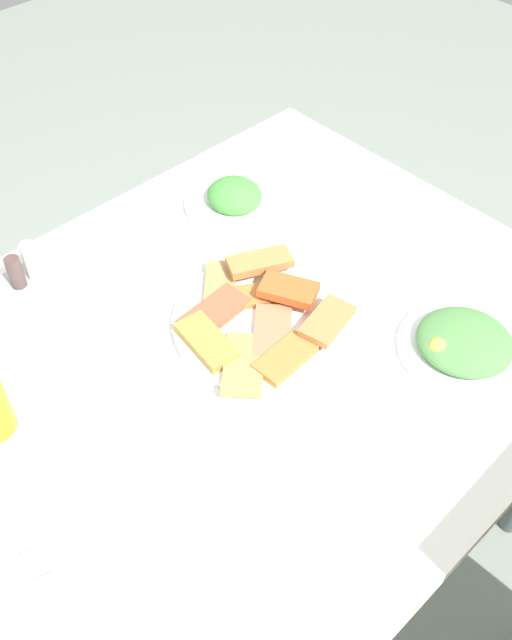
{
  "coord_description": "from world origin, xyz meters",
  "views": [
    {
      "loc": [
        0.51,
        0.55,
        1.6
      ],
      "look_at": [
        -0.02,
        -0.0,
        0.77
      ],
      "focal_mm": 39.7,
      "sensor_mm": 36.0,
      "label": 1
    }
  ],
  "objects_px": {
    "dining_table": "(251,370)",
    "fork": "(97,532)",
    "pide_platter": "(260,319)",
    "spoon": "(114,551)",
    "condiment_caddy": "(27,275)",
    "salad_plate_greens": "(235,199)",
    "paper_napkin": "(106,543)",
    "salad_plate_rice": "(463,344)"
  },
  "relations": [
    {
      "from": "salad_plate_rice",
      "to": "fork",
      "type": "bearing_deg",
      "value": -12.95
    },
    {
      "from": "salad_plate_rice",
      "to": "spoon",
      "type": "xyz_separation_m",
      "value": [
        0.6,
        -0.1,
        -0.01
      ]
    },
    {
      "from": "pide_platter",
      "to": "spoon",
      "type": "height_order",
      "value": "pide_platter"
    },
    {
      "from": "paper_napkin",
      "to": "fork",
      "type": "xyz_separation_m",
      "value": [
        0.0,
        -0.02,
        0.0
      ]
    },
    {
      "from": "spoon",
      "to": "salad_plate_rice",
      "type": "bearing_deg",
      "value": -172.17
    },
    {
      "from": "salad_plate_rice",
      "to": "condiment_caddy",
      "type": "distance_m",
      "value": 0.73
    },
    {
      "from": "paper_napkin",
      "to": "spoon",
      "type": "height_order",
      "value": "spoon"
    },
    {
      "from": "dining_table",
      "to": "spoon",
      "type": "bearing_deg",
      "value": 21.35
    },
    {
      "from": "dining_table",
      "to": "pide_platter",
      "type": "height_order",
      "value": "pide_platter"
    },
    {
      "from": "dining_table",
      "to": "paper_napkin",
      "type": "xyz_separation_m",
      "value": [
        0.37,
        0.13,
        0.08
      ]
    },
    {
      "from": "salad_plate_greens",
      "to": "fork",
      "type": "bearing_deg",
      "value": 33.23
    },
    {
      "from": "spoon",
      "to": "condiment_caddy",
      "type": "height_order",
      "value": "condiment_caddy"
    },
    {
      "from": "pide_platter",
      "to": "dining_table",
      "type": "bearing_deg",
      "value": 21.53
    },
    {
      "from": "paper_napkin",
      "to": "condiment_caddy",
      "type": "bearing_deg",
      "value": -110.26
    },
    {
      "from": "pide_platter",
      "to": "condiment_caddy",
      "type": "relative_size",
      "value": 3.44
    },
    {
      "from": "fork",
      "to": "condiment_caddy",
      "type": "relative_size",
      "value": 2.18
    },
    {
      "from": "dining_table",
      "to": "salad_plate_greens",
      "type": "bearing_deg",
      "value": -127.76
    },
    {
      "from": "pide_platter",
      "to": "spoon",
      "type": "bearing_deg",
      "value": 21.36
    },
    {
      "from": "dining_table",
      "to": "salad_plate_rice",
      "type": "bearing_deg",
      "value": 132.51
    },
    {
      "from": "pide_platter",
      "to": "condiment_caddy",
      "type": "distance_m",
      "value": 0.41
    },
    {
      "from": "dining_table",
      "to": "spoon",
      "type": "distance_m",
      "value": 0.41
    },
    {
      "from": "paper_napkin",
      "to": "fork",
      "type": "height_order",
      "value": "fork"
    },
    {
      "from": "dining_table",
      "to": "fork",
      "type": "distance_m",
      "value": 0.4
    },
    {
      "from": "pide_platter",
      "to": "condiment_caddy",
      "type": "xyz_separation_m",
      "value": [
        0.23,
        -0.34,
        0.01
      ]
    },
    {
      "from": "salad_plate_greens",
      "to": "paper_napkin",
      "type": "height_order",
      "value": "salad_plate_greens"
    },
    {
      "from": "dining_table",
      "to": "condiment_caddy",
      "type": "xyz_separation_m",
      "value": [
        0.2,
        -0.35,
        0.11
      ]
    },
    {
      "from": "fork",
      "to": "spoon",
      "type": "height_order",
      "value": "same"
    },
    {
      "from": "spoon",
      "to": "pide_platter",
      "type": "bearing_deg",
      "value": -141.16
    },
    {
      "from": "paper_napkin",
      "to": "condiment_caddy",
      "type": "height_order",
      "value": "condiment_caddy"
    },
    {
      "from": "pide_platter",
      "to": "spoon",
      "type": "distance_m",
      "value": 0.44
    },
    {
      "from": "pide_platter",
      "to": "salad_plate_rice",
      "type": "bearing_deg",
      "value": 126.66
    },
    {
      "from": "salad_plate_greens",
      "to": "pide_platter",
      "type": "bearing_deg",
      "value": 55.54
    },
    {
      "from": "spoon",
      "to": "condiment_caddy",
      "type": "relative_size",
      "value": 2.2
    },
    {
      "from": "pide_platter",
      "to": "salad_plate_greens",
      "type": "xyz_separation_m",
      "value": [
        -0.18,
        -0.26,
        0.0
      ]
    },
    {
      "from": "dining_table",
      "to": "salad_plate_greens",
      "type": "distance_m",
      "value": 0.36
    },
    {
      "from": "dining_table",
      "to": "pide_platter",
      "type": "xyz_separation_m",
      "value": [
        -0.03,
        -0.01,
        0.09
      ]
    },
    {
      "from": "dining_table",
      "to": "salad_plate_greens",
      "type": "xyz_separation_m",
      "value": [
        -0.21,
        -0.27,
        0.1
      ]
    },
    {
      "from": "pide_platter",
      "to": "spoon",
      "type": "xyz_separation_m",
      "value": [
        0.41,
        0.16,
        -0.01
      ]
    },
    {
      "from": "paper_napkin",
      "to": "spoon",
      "type": "relative_size",
      "value": 0.68
    },
    {
      "from": "pide_platter",
      "to": "fork",
      "type": "xyz_separation_m",
      "value": [
        0.41,
        0.12,
        -0.01
      ]
    },
    {
      "from": "pide_platter",
      "to": "salad_plate_greens",
      "type": "bearing_deg",
      "value": -124.46
    },
    {
      "from": "pide_platter",
      "to": "fork",
      "type": "bearing_deg",
      "value": 16.83
    }
  ]
}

